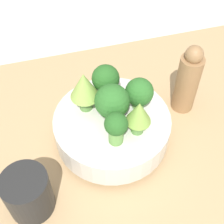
# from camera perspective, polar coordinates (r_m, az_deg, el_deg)

# --- Properties ---
(ground_plane) EXTENTS (6.00, 6.00, 0.00)m
(ground_plane) POSITION_cam_1_polar(r_m,az_deg,el_deg) (0.77, 0.63, -5.62)
(ground_plane) COLOR silver
(table) EXTENTS (1.12, 0.64, 0.04)m
(table) POSITION_cam_1_polar(r_m,az_deg,el_deg) (0.75, 0.65, -4.67)
(table) COLOR tan
(table) RESTS_ON ground_plane
(bowl) EXTENTS (0.25, 0.25, 0.08)m
(bowl) POSITION_cam_1_polar(r_m,az_deg,el_deg) (0.69, 0.00, -2.84)
(bowl) COLOR silver
(bowl) RESTS_ON table
(broccoli_floret_back) EXTENTS (0.06, 0.06, 0.09)m
(broccoli_floret_back) POSITION_cam_1_polar(r_m,az_deg,el_deg) (0.67, -1.17, 5.90)
(broccoli_floret_back) COLOR #7AB256
(broccoli_floret_back) RESTS_ON bowl
(broccoli_floret_front) EXTENTS (0.05, 0.05, 0.08)m
(broccoli_floret_front) POSITION_cam_1_polar(r_m,az_deg,el_deg) (0.59, 0.75, -2.74)
(broccoli_floret_front) COLOR #6BA34C
(broccoli_floret_front) RESTS_ON bowl
(broccoli_floret_center) EXTENTS (0.07, 0.07, 0.09)m
(broccoli_floret_center) POSITION_cam_1_polar(r_m,az_deg,el_deg) (0.63, 0.00, 1.84)
(broccoli_floret_center) COLOR #6BA34C
(broccoli_floret_center) RESTS_ON bowl
(romanesco_piece_far) EXTENTS (0.06, 0.06, 0.10)m
(romanesco_piece_far) POSITION_cam_1_polar(r_m,az_deg,el_deg) (0.64, -5.10, 4.51)
(romanesco_piece_far) COLOR #609347
(romanesco_piece_far) RESTS_ON bowl
(broccoli_floret_right) EXTENTS (0.06, 0.06, 0.08)m
(broccoli_floret_right) POSITION_cam_1_polar(r_m,az_deg,el_deg) (0.66, 5.11, 3.30)
(broccoli_floret_right) COLOR #609347
(broccoli_floret_right) RESTS_ON bowl
(romanesco_piece_near) EXTENTS (0.05, 0.05, 0.08)m
(romanesco_piece_near) POSITION_cam_1_polar(r_m,az_deg,el_deg) (0.61, 4.90, -0.43)
(romanesco_piece_near) COLOR #609347
(romanesco_piece_near) RESTS_ON bowl
(cup) EXTENTS (0.09, 0.09, 0.10)m
(cup) POSITION_cam_1_polar(r_m,az_deg,el_deg) (0.62, -15.06, -14.19)
(cup) COLOR black
(cup) RESTS_ON table
(pepper_mill) EXTENTS (0.05, 0.05, 0.18)m
(pepper_mill) POSITION_cam_1_polar(r_m,az_deg,el_deg) (0.75, 13.67, 5.61)
(pepper_mill) COLOR #997047
(pepper_mill) RESTS_ON table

